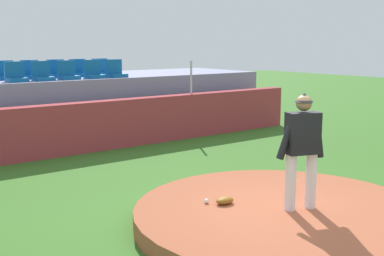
{
  "coord_description": "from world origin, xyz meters",
  "views": [
    {
      "loc": [
        -5.31,
        -4.76,
        2.7
      ],
      "look_at": [
        0.0,
        2.25,
        1.16
      ],
      "focal_mm": 45.96,
      "sensor_mm": 36.0,
      "label": 1
    }
  ],
  "objects": [
    {
      "name": "bleacher_platform",
      "position": [
        0.0,
        8.79,
        0.87
      ],
      "size": [
        12.86,
        3.28,
        1.73
      ],
      "primitive_type": "cube",
      "color": "gray",
      "rests_on": "ground_plane"
    },
    {
      "name": "stadium_chair_7",
      "position": [
        0.02,
        8.56,
        1.89
      ],
      "size": [
        0.48,
        0.44,
        0.5
      ],
      "rotation": [
        0.0,
        0.0,
        3.14
      ],
      "color": "#105899",
      "rests_on": "bleacher_platform"
    },
    {
      "name": "stadium_chair_2",
      "position": [
        -0.02,
        7.7,
        1.89
      ],
      "size": [
        0.48,
        0.44,
        0.5
      ],
      "rotation": [
        0.0,
        0.0,
        3.14
      ],
      "color": "#105899",
      "rests_on": "bleacher_platform"
    },
    {
      "name": "pitcher",
      "position": [
        0.17,
        -0.17,
        1.27
      ],
      "size": [
        0.76,
        0.4,
        1.73
      ],
      "rotation": [
        0.0,
        0.0,
        -0.34
      ],
      "color": "silver",
      "rests_on": "pitchers_mound"
    },
    {
      "name": "stadium_chair_6",
      "position": [
        -0.72,
        8.55,
        1.89
      ],
      "size": [
        0.48,
        0.44,
        0.5
      ],
      "rotation": [
        0.0,
        0.0,
        3.14
      ],
      "color": "#105899",
      "rests_on": "bleacher_platform"
    },
    {
      "name": "pitchers_mound",
      "position": [
        0.0,
        0.0,
        0.13
      ],
      "size": [
        4.47,
        4.47,
        0.26
      ],
      "primitive_type": "cylinder",
      "color": "#A35236",
      "rests_on": "ground_plane"
    },
    {
      "name": "stadium_chair_5",
      "position": [
        -1.39,
        8.58,
        1.89
      ],
      "size": [
        0.48,
        0.44,
        0.5
      ],
      "rotation": [
        0.0,
        0.0,
        3.14
      ],
      "color": "#105899",
      "rests_on": "bleacher_platform"
    },
    {
      "name": "brick_barrier",
      "position": [
        0.0,
        6.44,
        0.62
      ],
      "size": [
        13.36,
        0.4,
        1.25
      ],
      "primitive_type": "cube",
      "color": "#A1343A",
      "rests_on": "ground_plane"
    },
    {
      "name": "stadium_chair_8",
      "position": [
        0.7,
        8.59,
        1.89
      ],
      "size": [
        0.48,
        0.44,
        0.5
      ],
      "rotation": [
        0.0,
        0.0,
        3.14
      ],
      "color": "#105899",
      "rests_on": "bleacher_platform"
    },
    {
      "name": "ground_plane",
      "position": [
        0.0,
        0.0,
        0.0
      ],
      "size": [
        60.0,
        60.0,
        0.0
      ],
      "primitive_type": "plane",
      "color": "#366922"
    },
    {
      "name": "stadium_chair_3",
      "position": [
        0.72,
        7.69,
        1.89
      ],
      "size": [
        0.48,
        0.44,
        0.5
      ],
      "rotation": [
        0.0,
        0.0,
        3.14
      ],
      "color": "#105899",
      "rests_on": "bleacher_platform"
    },
    {
      "name": "fielding_glove",
      "position": [
        -0.57,
        0.67,
        0.32
      ],
      "size": [
        0.31,
        0.21,
        0.11
      ],
      "primitive_type": "ellipsoid",
      "rotation": [
        0.0,
        0.0,
        6.24
      ],
      "color": "brown",
      "rests_on": "pitchers_mound"
    },
    {
      "name": "baseball",
      "position": [
        -0.77,
        0.86,
        0.3
      ],
      "size": [
        0.07,
        0.07,
        0.07
      ],
      "primitive_type": "sphere",
      "color": "white",
      "rests_on": "pitchers_mound"
    },
    {
      "name": "stadium_chair_4",
      "position": [
        1.38,
        7.66,
        1.89
      ],
      "size": [
        0.48,
        0.44,
        0.5
      ],
      "rotation": [
        0.0,
        0.0,
        3.14
      ],
      "color": "#105899",
      "rests_on": "bleacher_platform"
    },
    {
      "name": "stadium_chair_1",
      "position": [
        -0.72,
        7.7,
        1.89
      ],
      "size": [
        0.48,
        0.44,
        0.5
      ],
      "rotation": [
        0.0,
        0.0,
        3.14
      ],
      "color": "#105899",
      "rests_on": "bleacher_platform"
    },
    {
      "name": "stadium_chair_9",
      "position": [
        1.41,
        8.6,
        1.89
      ],
      "size": [
        0.48,
        0.44,
        0.5
      ],
      "rotation": [
        0.0,
        0.0,
        3.14
      ],
      "color": "#105899",
      "rests_on": "bleacher_platform"
    },
    {
      "name": "stadium_chair_0",
      "position": [
        -1.4,
        7.7,
        1.89
      ],
      "size": [
        0.48,
        0.44,
        0.5
      ],
      "rotation": [
        0.0,
        0.0,
        3.14
      ],
      "color": "#105899",
      "rests_on": "bleacher_platform"
    },
    {
      "name": "fence_post_right",
      "position": [
        3.14,
        6.44,
        1.72
      ],
      "size": [
        0.06,
        0.06,
        0.95
      ],
      "primitive_type": "cylinder",
      "color": "silver",
      "rests_on": "brick_barrier"
    }
  ]
}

